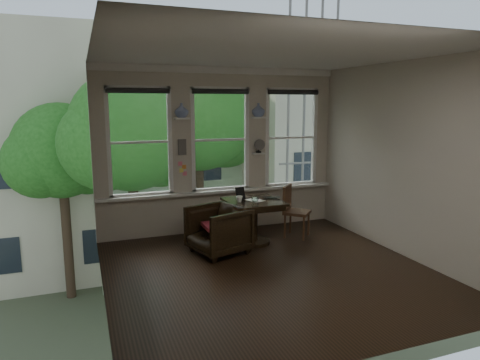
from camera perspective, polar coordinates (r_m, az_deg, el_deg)
name	(u,v)px	position (r m, az deg, el deg)	size (l,w,h in m)	color
ground	(269,271)	(6.23, 3.91, -12.07)	(4.50, 4.50, 0.00)	black
ceiling	(272,53)	(5.81, 4.28, 16.50)	(4.50, 4.50, 0.00)	silver
wall_back	(220,151)	(7.92, -2.70, 3.94)	(4.50, 4.50, 0.00)	#BEB1A2
wall_front	(377,203)	(3.94, 17.83, -2.88)	(4.50, 4.50, 0.00)	#BEB1A2
wall_left	(97,177)	(5.32, -18.55, 0.37)	(4.50, 4.50, 0.00)	#BEB1A2
wall_right	(403,160)	(7.07, 20.94, 2.53)	(4.50, 4.50, 0.00)	#BEB1A2
window_left	(140,142)	(7.59, -13.24, 4.93)	(1.10, 0.12, 1.90)	white
window_center	(220,140)	(7.90, -2.72, 5.38)	(1.10, 0.12, 1.90)	white
window_right	(290,138)	(8.46, 6.73, 5.64)	(1.10, 0.12, 1.90)	white
shelf_left	(182,118)	(7.59, -7.78, 8.13)	(0.26, 0.16, 0.03)	white
shelf_right	(258,118)	(8.04, 2.46, 8.32)	(0.26, 0.16, 0.03)	white
intercom	(182,147)	(7.65, -7.74, 4.39)	(0.14, 0.06, 0.28)	#59544F
sticky_notes	(182,166)	(7.70, -7.68, 1.81)	(0.16, 0.01, 0.24)	pink
desk_fan	(259,148)	(8.06, 2.49, 4.26)	(0.20, 0.20, 0.24)	#59544F
vase_left	(182,110)	(7.59, -7.80, 9.18)	(0.24, 0.24, 0.25)	silver
vase_right	(258,110)	(8.03, 2.47, 9.31)	(0.24, 0.24, 0.25)	silver
table	(253,222)	(7.29, 1.81, -5.62)	(0.90, 0.90, 0.75)	black
armchair_left	(218,230)	(6.84, -2.91, -6.66)	(0.81, 0.84, 0.76)	black
cushion_red	(218,226)	(6.82, -2.91, -6.09)	(0.45, 0.45, 0.06)	maroon
side_chair_right	(297,212)	(7.69, 7.62, -4.22)	(0.42, 0.42, 0.92)	#472A19
laptop	(271,198)	(7.32, 4.16, -2.44)	(0.31, 0.20, 0.02)	black
mug	(239,199)	(7.07, -0.09, -2.55)	(0.11, 0.11, 0.10)	white
drinking_glass	(255,199)	(7.08, 2.02, -2.56)	(0.12, 0.12, 0.10)	white
tablet	(240,194)	(7.21, 0.04, -1.81)	(0.16, 0.02, 0.22)	black
papers	(255,200)	(7.21, 2.04, -2.70)	(0.22, 0.30, 0.00)	silver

